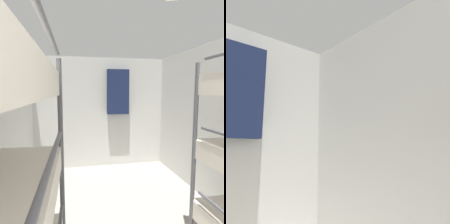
# 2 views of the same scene
# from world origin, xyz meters

# --- Properties ---
(hanging_coat) EXTENTS (0.44, 0.12, 0.90)m
(hanging_coat) POSITION_xyz_m (0.34, 4.51, 1.57)
(hanging_coat) COLOR #192347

